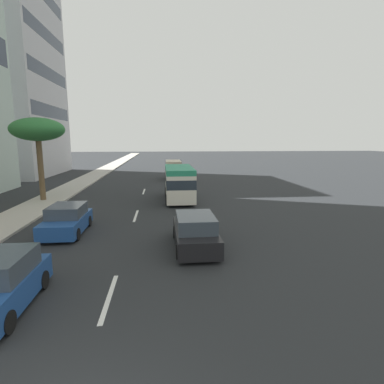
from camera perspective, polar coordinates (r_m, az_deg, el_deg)
The scene contains 11 objects.
ground_plane at distance 35.70m, azimuth -8.57°, elevation 1.38°, with size 198.00×198.00×0.00m, color #26282B.
sidewalk_right at distance 36.91m, azimuth -20.75°, elevation 1.25°, with size 162.00×3.03×0.15m, color #B2ADA3.
lane_stripe_near at distance 11.01m, azimuth -15.22°, elevation -18.40°, with size 3.20×0.16×0.01m, color silver.
lane_stripe_mid at distance 21.23m, azimuth -10.45°, elevation -4.39°, with size 3.20×0.16×0.01m, color silver.
lane_stripe_far at distance 30.95m, azimuth -8.98°, elevation 0.10°, with size 3.20×0.16×0.01m, color silver.
van_lead at distance 40.27m, azimuth -3.51°, elevation 4.39°, with size 4.79×2.08×2.41m.
minibus_second at distance 26.03m, azimuth -2.42°, elevation 1.88°, with size 6.53×2.40×2.85m.
car_fourth at distance 18.33m, azimuth -22.35°, elevation -4.87°, with size 4.19×1.96×1.56m.
car_fifth at distance 14.73m, azimuth 0.58°, elevation -7.47°, with size 4.67×1.97×1.64m.
palm_tree at distance 28.17m, azimuth -26.90°, elevation 10.20°, with size 4.19×4.19×6.75m.
office_tower_far at distance 53.26m, azimuth -32.03°, elevation 22.35°, with size 15.99×12.04×36.01m.
Camera 1 is at (-3.78, -1.80, 5.14)m, focal length 28.53 mm.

